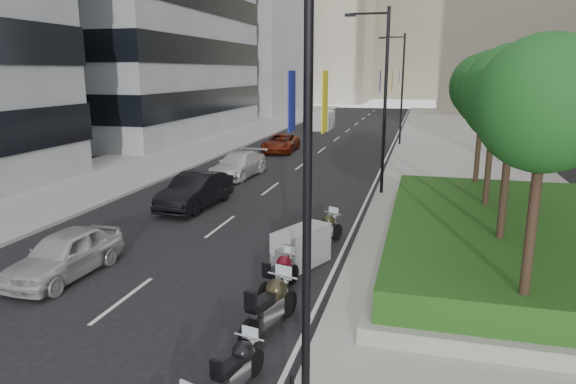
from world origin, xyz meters
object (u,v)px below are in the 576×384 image
(motorcycle_5, at_px, (301,248))
(car_b, at_px, (195,191))
(car_a, at_px, (65,254))
(delivery_van, at_px, (324,121))
(lamp_post_0, at_px, (299,134))
(lamp_post_2, at_px, (401,84))
(car_d, at_px, (281,143))
(motorcycle_4, at_px, (280,274))
(motorcycle_6, at_px, (324,230))
(motorcycle_3, at_px, (271,305))
(motorcycle_2, at_px, (237,369))
(lamp_post_1, at_px, (382,93))
(car_c, at_px, (238,165))

(motorcycle_5, height_order, car_b, car_b)
(car_a, bearing_deg, delivery_van, 92.13)
(lamp_post_0, xyz_separation_m, lamp_post_2, (0.00, 35.00, 0.00))
(car_a, bearing_deg, car_d, 92.72)
(lamp_post_2, distance_m, motorcycle_4, 30.80)
(motorcycle_6, xyz_separation_m, car_b, (-6.66, 3.65, 0.19))
(lamp_post_0, height_order, motorcycle_4, lamp_post_0)
(car_a, bearing_deg, lamp_post_2, 77.15)
(lamp_post_0, height_order, lamp_post_2, same)
(lamp_post_0, xyz_separation_m, motorcycle_6, (-1.18, 8.81, -4.48))
(motorcycle_3, bearing_deg, motorcycle_4, 24.68)
(lamp_post_0, relative_size, car_a, 2.17)
(motorcycle_2, relative_size, motorcycle_6, 0.96)
(motorcycle_3, distance_m, motorcycle_4, 2.21)
(motorcycle_5, bearing_deg, lamp_post_0, -143.58)
(lamp_post_1, xyz_separation_m, car_c, (-8.36, 2.52, -4.35))
(delivery_van, bearing_deg, lamp_post_0, -80.66)
(motorcycle_3, relative_size, motorcycle_5, 1.07)
(lamp_post_0, distance_m, motorcycle_4, 6.64)
(car_b, xyz_separation_m, delivery_van, (-0.45, 32.89, 0.09))
(motorcycle_2, distance_m, car_d, 30.37)
(motorcycle_4, bearing_deg, lamp_post_0, -144.74)
(lamp_post_2, bearing_deg, car_b, -109.19)
(motorcycle_6, xyz_separation_m, car_d, (-7.35, 20.53, 0.09))
(motorcycle_6, xyz_separation_m, car_a, (-7.05, -4.76, 0.12))
(lamp_post_2, relative_size, motorcycle_2, 4.57)
(lamp_post_0, relative_size, car_d, 1.84)
(motorcycle_5, distance_m, car_d, 23.78)
(motorcycle_4, height_order, delivery_van, delivery_van)
(lamp_post_0, relative_size, motorcycle_5, 3.97)
(motorcycle_5, relative_size, motorcycle_6, 1.10)
(motorcycle_6, height_order, car_b, car_b)
(lamp_post_1, relative_size, motorcycle_5, 3.97)
(motorcycle_6, distance_m, car_b, 7.60)
(lamp_post_1, bearing_deg, motorcycle_2, -93.89)
(lamp_post_2, height_order, motorcycle_3, lamp_post_2)
(motorcycle_2, relative_size, motorcycle_3, 0.81)
(car_b, bearing_deg, motorcycle_4, -47.71)
(motorcycle_6, bearing_deg, car_d, 44.68)
(lamp_post_0, xyz_separation_m, motorcycle_2, (-1.16, -0.12, -4.54))
(lamp_post_2, height_order, car_c, lamp_post_2)
(motorcycle_2, height_order, car_b, car_b)
(delivery_van, bearing_deg, lamp_post_2, -52.35)
(lamp_post_2, distance_m, car_a, 32.32)
(motorcycle_3, relative_size, motorcycle_6, 1.17)
(lamp_post_2, bearing_deg, lamp_post_0, -90.00)
(car_d, bearing_deg, car_b, -90.04)
(lamp_post_0, distance_m, lamp_post_2, 35.00)
(motorcycle_3, height_order, car_b, car_b)
(lamp_post_0, xyz_separation_m, lamp_post_1, (0.00, 17.00, 0.00))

